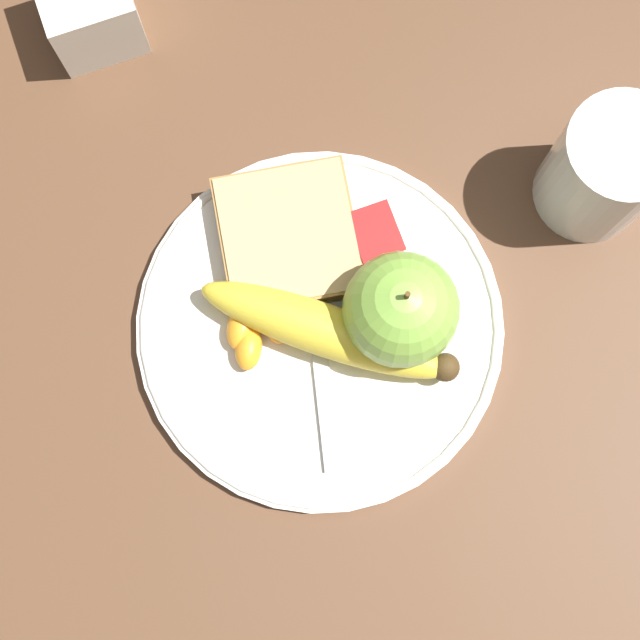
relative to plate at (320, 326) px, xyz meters
The scene contains 14 objects.
ground_plane 0.01m from the plate, ahead, with size 3.00×3.00×0.00m, color brown.
plate is the anchor object (origin of this frame).
juice_glass 0.24m from the plate, 82.32° to the right, with size 0.08×0.08×0.10m.
apple 0.07m from the plate, 106.76° to the right, with size 0.08×0.08×0.09m.
banana 0.03m from the plate, 144.56° to the right, with size 0.15×0.17×0.04m.
bread_slice 0.07m from the plate, ahead, with size 0.12×0.12×0.02m.
fork 0.01m from the plate, 128.55° to the left, with size 0.18×0.06×0.00m.
jam_packet 0.08m from the plate, 51.45° to the right, with size 0.04×0.03×0.02m.
orange_segment_0 0.06m from the plate, 86.91° to the left, with size 0.04×0.03×0.02m.
orange_segment_1 0.06m from the plate, 73.46° to the left, with size 0.04×0.04×0.02m.
orange_segment_2 0.05m from the plate, 47.05° to the left, with size 0.03×0.03×0.02m.
orange_segment_3 0.03m from the plate, 74.40° to the left, with size 0.03×0.02×0.02m.
orange_segment_4 0.04m from the plate, 49.99° to the left, with size 0.03×0.03×0.02m.
condiment_caddy 0.31m from the plate, 16.12° to the left, with size 0.07×0.07×0.06m.
Camera 1 is at (-0.12, 0.04, 0.66)m, focal length 50.00 mm.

